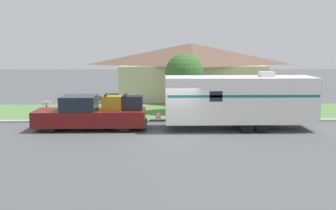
{
  "coord_description": "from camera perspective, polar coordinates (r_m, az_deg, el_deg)",
  "views": [
    {
      "loc": [
        -0.81,
        -19.37,
        4.69
      ],
      "look_at": [
        -0.37,
        1.69,
        1.4
      ],
      "focal_mm": 40.0,
      "sensor_mm": 36.0,
      "label": 1
    }
  ],
  "objects": [
    {
      "name": "ground_plane",
      "position": [
        19.94,
        1.16,
        -4.72
      ],
      "size": [
        120.0,
        120.0,
        0.0
      ],
      "primitive_type": "plane",
      "color": "#515456"
    },
    {
      "name": "curb_strip",
      "position": [
        23.59,
        0.79,
        -2.42
      ],
      "size": [
        80.0,
        0.3,
        0.14
      ],
      "color": "beige",
      "rests_on": "ground_plane"
    },
    {
      "name": "lawn_strip",
      "position": [
        27.19,
        0.52,
        -1.03
      ],
      "size": [
        80.0,
        7.0,
        0.03
      ],
      "color": "#568442",
      "rests_on": "ground_plane"
    },
    {
      "name": "house_across_street",
      "position": [
        34.62,
        3.43,
        5.4
      ],
      "size": [
        13.49,
        7.66,
        5.02
      ],
      "color": "beige",
      "rests_on": "ground_plane"
    },
    {
      "name": "pickup_truck",
      "position": [
        21.75,
        -11.58,
        -1.33
      ],
      "size": [
        6.35,
        1.98,
        2.05
      ],
      "color": "black",
      "rests_on": "ground_plane"
    },
    {
      "name": "travel_trailer",
      "position": [
        21.74,
        10.82,
        0.87
      ],
      "size": [
        9.37,
        2.47,
        3.29
      ],
      "color": "black",
      "rests_on": "ground_plane"
    },
    {
      "name": "mailbox",
      "position": [
        25.24,
        -18.04,
        -0.1
      ],
      "size": [
        0.48,
        0.2,
        1.22
      ],
      "color": "brown",
      "rests_on": "ground_plane"
    },
    {
      "name": "tree_in_yard",
      "position": [
        26.69,
        2.53,
        4.97
      ],
      "size": [
        2.74,
        2.74,
        4.25
      ],
      "color": "brown",
      "rests_on": "ground_plane"
    }
  ]
}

